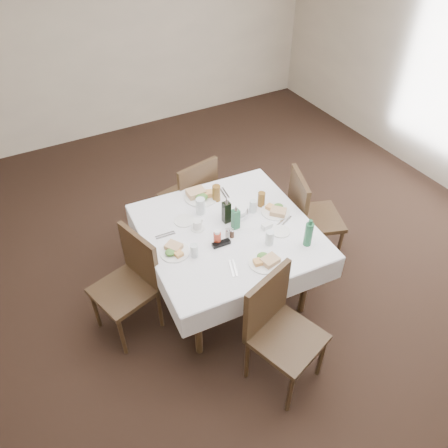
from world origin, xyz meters
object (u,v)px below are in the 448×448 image
water_w (194,251)px  oil_cruet_green (236,218)px  chair_west (131,278)px  ketchup_bottle (217,238)px  water_s (270,238)px  chair_south (278,324)px  water_e (253,206)px  dining_table (228,236)px  coffee_mug (198,225)px  water_n (201,206)px  chair_east (308,213)px  green_bottle (309,234)px  oil_cruet_dark (226,211)px  chair_north (192,195)px  bread_basket (235,211)px

water_w → oil_cruet_green: oil_cruet_green is taller
chair_west → ketchup_bottle: size_ratio=7.22×
water_s → water_w: 0.61m
chair_south → oil_cruet_green: 0.93m
water_e → ketchup_bottle: 0.51m
dining_table → coffee_mug: bearing=149.3°
ketchup_bottle → water_n: bearing=81.9°
chair_south → water_n: chair_south is taller
water_s → coffee_mug: water_s is taller
water_e → oil_cruet_green: 0.27m
chair_west → water_w: (0.47, -0.23, 0.28)m
chair_south → water_w: bearing=112.2°
oil_cruet_green → chair_south: bearing=-99.7°
dining_table → chair_east: (0.89, 0.05, -0.13)m
ketchup_bottle → green_bottle: size_ratio=0.52×
water_e → oil_cruet_dark: (-0.27, -0.00, 0.05)m
chair_south → water_n: size_ratio=6.60×
chair_north → chair_south: size_ratio=0.97×
dining_table → water_e: 0.35m
chair_south → coffee_mug: chair_south is taller
water_s → oil_cruet_green: bearing=114.7°
chair_south → water_e: 1.08m
chair_north → ketchup_bottle: 1.02m
coffee_mug → chair_east: bearing=-4.3°
chair_north → bread_basket: (0.08, -0.71, 0.25)m
oil_cruet_green → coffee_mug: 0.32m
chair_north → green_bottle: size_ratio=3.83×
water_w → oil_cruet_green: 0.47m
water_w → oil_cruet_dark: oil_cruet_dark is taller
chair_south → ketchup_bottle: bearing=95.8°
chair_north → water_n: 0.64m
dining_table → water_s: 0.40m
coffee_mug → dining_table: bearing=-30.7°
chair_west → ketchup_bottle: 0.77m
chair_east → water_n: chair_east is taller
chair_north → coffee_mug: (-0.28, -0.72, 0.26)m
water_n → chair_east: bearing=-14.4°
chair_north → oil_cruet_dark: bearing=-92.2°
chair_east → water_w: size_ratio=8.61×
oil_cruet_green → green_bottle: bearing=-48.6°
water_n → water_w: water_n is taller
chair_east → water_w: (-1.27, -0.19, 0.27)m
ketchup_bottle → dining_table: bearing=34.3°
water_s → green_bottle: bearing=-30.3°
water_s → oil_cruet_green: size_ratio=0.53×
water_s → ketchup_bottle: ketchup_bottle is taller
dining_table → oil_cruet_dark: bearing=68.0°
oil_cruet_dark → ketchup_bottle: oil_cruet_dark is taller
water_s → coffee_mug: bearing=133.7°
chair_north → green_bottle: bearing=-73.1°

